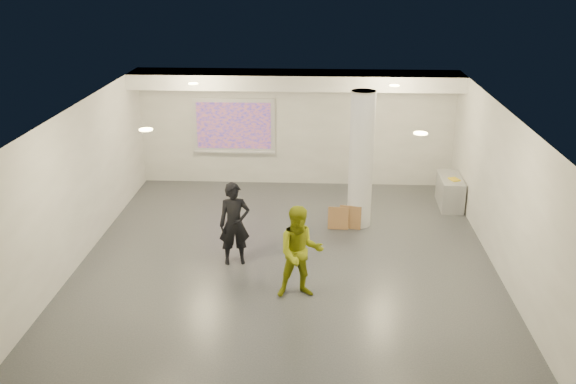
# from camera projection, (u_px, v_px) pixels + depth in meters

# --- Properties ---
(floor) EXTENTS (8.00, 9.00, 0.01)m
(floor) POSITION_uv_depth(u_px,v_px,m) (287.00, 258.00, 12.67)
(floor) COLOR #35383C
(floor) RESTS_ON ground
(ceiling) EXTENTS (8.00, 9.00, 0.01)m
(ceiling) POSITION_uv_depth(u_px,v_px,m) (287.00, 109.00, 11.63)
(ceiling) COLOR white
(ceiling) RESTS_ON floor
(wall_back) EXTENTS (8.00, 0.01, 3.00)m
(wall_back) POSITION_uv_depth(u_px,v_px,m) (296.00, 128.00, 16.37)
(wall_back) COLOR beige
(wall_back) RESTS_ON floor
(wall_front) EXTENTS (8.00, 0.01, 3.00)m
(wall_front) POSITION_uv_depth(u_px,v_px,m) (267.00, 309.00, 7.93)
(wall_front) COLOR beige
(wall_front) RESTS_ON floor
(wall_left) EXTENTS (0.01, 9.00, 3.00)m
(wall_left) POSITION_uv_depth(u_px,v_px,m) (80.00, 183.00, 12.35)
(wall_left) COLOR beige
(wall_left) RESTS_ON floor
(wall_right) EXTENTS (0.01, 9.00, 3.00)m
(wall_right) POSITION_uv_depth(u_px,v_px,m) (501.00, 191.00, 11.96)
(wall_right) COLOR beige
(wall_right) RESTS_ON floor
(soffit_band) EXTENTS (8.00, 1.10, 0.36)m
(soffit_band) POSITION_uv_depth(u_px,v_px,m) (296.00, 80.00, 15.40)
(soffit_band) COLOR white
(soffit_band) RESTS_ON ceiling
(downlight_nw) EXTENTS (0.22, 0.22, 0.02)m
(downlight_nw) POSITION_uv_depth(u_px,v_px,m) (193.00, 84.00, 14.09)
(downlight_nw) COLOR #F0DE85
(downlight_nw) RESTS_ON ceiling
(downlight_ne) EXTENTS (0.22, 0.22, 0.02)m
(downlight_ne) POSITION_uv_depth(u_px,v_px,m) (394.00, 86.00, 13.88)
(downlight_ne) COLOR #F0DE85
(downlight_ne) RESTS_ON ceiling
(downlight_sw) EXTENTS (0.22, 0.22, 0.02)m
(downlight_sw) POSITION_uv_depth(u_px,v_px,m) (146.00, 130.00, 10.34)
(downlight_sw) COLOR #F0DE85
(downlight_sw) RESTS_ON ceiling
(downlight_se) EXTENTS (0.22, 0.22, 0.02)m
(downlight_se) POSITION_uv_depth(u_px,v_px,m) (421.00, 133.00, 10.13)
(downlight_se) COLOR #F0DE85
(downlight_se) RESTS_ON ceiling
(column) EXTENTS (0.52, 0.52, 3.00)m
(column) POSITION_uv_depth(u_px,v_px,m) (361.00, 160.00, 13.76)
(column) COLOR silver
(column) RESTS_ON floor
(projection_screen) EXTENTS (2.10, 0.13, 1.42)m
(projection_screen) POSITION_uv_depth(u_px,v_px,m) (234.00, 126.00, 16.39)
(projection_screen) COLOR silver
(projection_screen) RESTS_ON wall_back
(credenza) EXTENTS (0.54, 1.24, 0.71)m
(credenza) POSITION_uv_depth(u_px,v_px,m) (450.00, 192.00, 15.23)
(credenza) COLOR gray
(credenza) RESTS_ON floor
(postit_pad) EXTENTS (0.27, 0.31, 0.03)m
(postit_pad) POSITION_uv_depth(u_px,v_px,m) (454.00, 179.00, 14.93)
(postit_pad) COLOR yellow
(postit_pad) RESTS_ON credenza
(cardboard_back) EXTENTS (0.48, 0.19, 0.52)m
(cardboard_back) POSITION_uv_depth(u_px,v_px,m) (350.00, 217.00, 13.98)
(cardboard_back) COLOR olive
(cardboard_back) RESTS_ON floor
(cardboard_front) EXTENTS (0.45, 0.17, 0.49)m
(cardboard_front) POSITION_uv_depth(u_px,v_px,m) (338.00, 218.00, 13.97)
(cardboard_front) COLOR olive
(cardboard_front) RESTS_ON floor
(woman) EXTENTS (0.67, 0.52, 1.63)m
(woman) POSITION_uv_depth(u_px,v_px,m) (234.00, 224.00, 12.22)
(woman) COLOR black
(woman) RESTS_ON floor
(man) EXTENTS (0.90, 0.75, 1.67)m
(man) POSITION_uv_depth(u_px,v_px,m) (300.00, 252.00, 11.00)
(man) COLOR #909C15
(man) RESTS_ON floor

